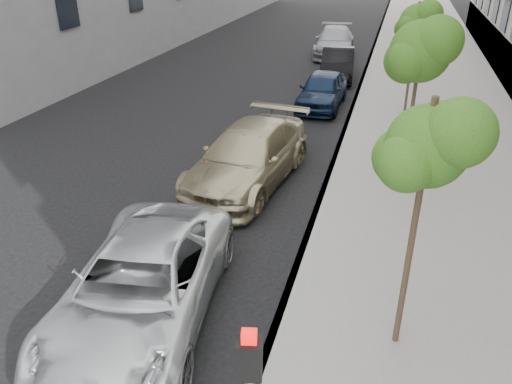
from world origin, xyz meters
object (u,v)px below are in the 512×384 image
at_px(tree_near, 429,147).
at_px(suv, 248,156).
at_px(tree_mid, 422,51).
at_px(sedan_rear, 335,42).
at_px(sedan_blue, 322,90).
at_px(sedan_black, 337,64).
at_px(tree_far, 418,22).
at_px(minivan, 142,285).

distance_m(tree_near, suv, 7.47).
height_order(tree_mid, sedan_rear, tree_mid).
height_order(tree_mid, suv, tree_mid).
height_order(suv, sedan_blue, suv).
relative_size(tree_mid, sedan_black, 1.02).
distance_m(tree_mid, sedan_blue, 7.98).
bearing_deg(sedan_blue, tree_far, -0.60).
xyz_separation_m(tree_near, minivan, (-4.40, -0.50, -2.89)).
relative_size(suv, sedan_rear, 1.00).
bearing_deg(tree_near, sedan_rear, 100.17).
bearing_deg(tree_near, sedan_black, 100.50).
relative_size(sedan_blue, sedan_rear, 0.76).
distance_m(tree_near, sedan_blue, 13.84).
bearing_deg(minivan, tree_near, -1.12).
relative_size(minivan, sedan_black, 1.22).
bearing_deg(minivan, sedan_rear, 82.00).
xyz_separation_m(tree_mid, sedan_black, (-3.33, 11.46, -2.96)).
bearing_deg(suv, tree_near, -45.39).
bearing_deg(sedan_blue, minivan, -93.18).
distance_m(tree_near, sedan_black, 18.49).
height_order(minivan, sedan_black, minivan).
xyz_separation_m(suv, sedan_blue, (0.89, 7.64, -0.08)).
distance_m(minivan, sedan_blue, 13.65).
xyz_separation_m(suv, sedan_black, (0.89, 12.48, -0.07)).
xyz_separation_m(tree_near, sedan_blue, (-3.33, 13.11, -2.92)).
height_order(tree_near, suv, tree_near).
relative_size(tree_mid, sedan_rear, 0.82).
bearing_deg(sedan_black, sedan_blue, -95.40).
bearing_deg(tree_near, minivan, -173.58).
bearing_deg(tree_mid, minivan, -122.19).
height_order(suv, sedan_rear, same).
xyz_separation_m(tree_near, suv, (-4.21, 5.47, -2.84)).
distance_m(tree_mid, minivan, 8.77).
bearing_deg(suv, sedan_black, 92.98).
bearing_deg(sedan_blue, sedan_black, 91.34).
bearing_deg(tree_mid, sedan_rear, 103.94).
relative_size(minivan, suv, 0.97).
distance_m(tree_mid, sedan_black, 12.29).
relative_size(tree_far, minivan, 0.78).
bearing_deg(tree_mid, sedan_blue, 116.71).
bearing_deg(sedan_black, tree_mid, -79.20).
bearing_deg(tree_near, suv, 127.58).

